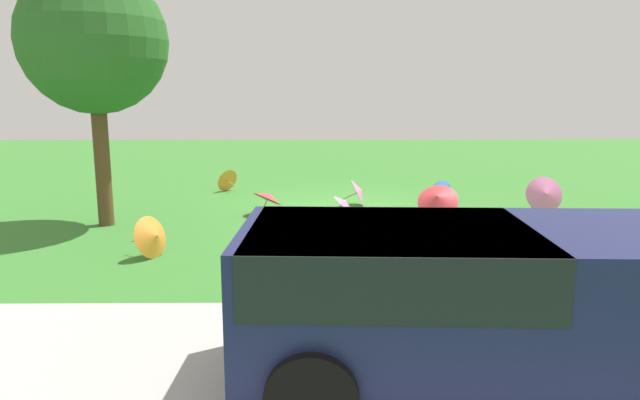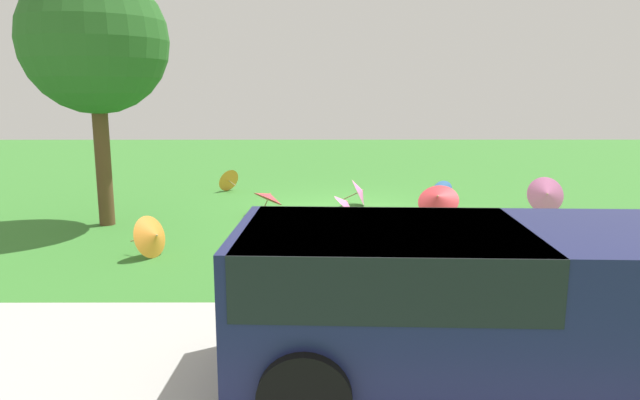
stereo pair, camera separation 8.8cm
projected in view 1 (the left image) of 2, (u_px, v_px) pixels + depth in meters
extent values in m
plane|color=#387A2D|center=(336.00, 207.00, 13.77)|extent=(40.00, 40.00, 0.00)
cube|color=#B2AFA8|center=(371.00, 384.00, 5.42)|extent=(40.00, 4.31, 0.01)
cube|color=#191E4C|center=(488.00, 299.00, 5.29)|extent=(4.67, 2.09, 1.35)
cube|color=black|center=(390.00, 257.00, 5.24)|extent=(2.65, 2.02, 0.55)
cylinder|color=black|center=(312.00, 396.00, 4.49)|extent=(0.77, 0.25, 0.76)
cylinder|color=black|center=(319.00, 307.00, 6.36)|extent=(0.77, 0.25, 0.76)
cylinder|color=black|center=(610.00, 310.00, 6.26)|extent=(0.77, 0.25, 0.76)
cube|color=navy|center=(551.00, 240.00, 9.00)|extent=(1.63, 0.56, 0.05)
cube|color=navy|center=(557.00, 229.00, 8.76)|extent=(1.60, 0.23, 0.45)
cube|color=black|center=(509.00, 253.00, 9.08)|extent=(0.11, 0.41, 0.45)
cube|color=black|center=(591.00, 254.00, 9.00)|extent=(0.11, 0.41, 0.45)
cylinder|color=brown|center=(102.00, 157.00, 11.69)|extent=(0.31, 0.31, 2.89)
sphere|color=#286023|center=(94.00, 40.00, 11.26)|extent=(2.91, 2.91, 2.91)
cylinder|color=tan|center=(264.00, 207.00, 12.86)|extent=(0.19, 0.14, 0.37)
cone|color=#D8383F|center=(269.00, 196.00, 12.89)|extent=(0.95, 0.95, 0.45)
sphere|color=tan|center=(270.00, 194.00, 12.90)|extent=(0.06, 0.06, 0.05)
cylinder|color=tan|center=(231.00, 183.00, 15.86)|extent=(0.25, 0.26, 0.14)
cone|color=orange|center=(226.00, 179.00, 16.01)|extent=(0.71, 0.70, 0.66)
sphere|color=tan|center=(225.00, 178.00, 16.05)|extent=(0.06, 0.06, 0.05)
cylinder|color=tan|center=(338.00, 211.00, 12.68)|extent=(0.26, 0.02, 0.29)
cone|color=pink|center=(345.00, 203.00, 12.65)|extent=(0.50, 0.57, 0.46)
sphere|color=tan|center=(347.00, 201.00, 12.64)|extent=(0.05, 0.04, 0.05)
cylinder|color=tan|center=(540.00, 197.00, 13.51)|extent=(0.04, 0.55, 0.22)
cone|color=pink|center=(545.00, 194.00, 13.16)|extent=(0.87, 0.45, 0.85)
sphere|color=tan|center=(546.00, 194.00, 13.09)|extent=(0.04, 0.05, 0.05)
cylinder|color=tan|center=(443.00, 193.00, 14.78)|extent=(0.22, 0.24, 0.19)
cone|color=#4C8CE5|center=(440.00, 190.00, 14.63)|extent=(0.66, 0.65, 0.54)
sphere|color=tan|center=(439.00, 189.00, 14.60)|extent=(0.06, 0.06, 0.05)
cylinder|color=tan|center=(141.00, 239.00, 9.65)|extent=(0.41, 0.21, 0.15)
cone|color=orange|center=(154.00, 236.00, 9.51)|extent=(0.63, 0.81, 0.74)
sphere|color=tan|center=(157.00, 236.00, 9.47)|extent=(0.06, 0.05, 0.04)
cylinder|color=tan|center=(439.00, 208.00, 12.67)|extent=(0.16, 0.36, 0.41)
cone|color=#D8383F|center=(438.00, 198.00, 12.40)|extent=(1.11, 1.05, 0.73)
sphere|color=tan|center=(437.00, 196.00, 12.33)|extent=(0.05, 0.06, 0.05)
cylinder|color=tan|center=(348.00, 197.00, 13.93)|extent=(0.42, 0.03, 0.22)
cone|color=pink|center=(359.00, 191.00, 13.92)|extent=(0.44, 0.73, 0.71)
sphere|color=tan|center=(362.00, 190.00, 13.91)|extent=(0.05, 0.04, 0.05)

